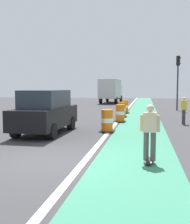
% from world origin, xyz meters
% --- Properties ---
extents(ground_plane, '(100.00, 100.00, 0.00)m').
position_xyz_m(ground_plane, '(0.00, 0.00, 0.00)').
color(ground_plane, '#38383A').
extents(bike_lane_strip, '(2.50, 80.00, 0.01)m').
position_xyz_m(bike_lane_strip, '(2.40, 12.00, 0.00)').
color(bike_lane_strip, '#387F60').
rests_on(bike_lane_strip, ground).
extents(lane_divider_stripe, '(0.20, 80.00, 0.01)m').
position_xyz_m(lane_divider_stripe, '(0.90, 12.00, 0.01)').
color(lane_divider_stripe, silver).
rests_on(lane_divider_stripe, ground).
extents(skateboarder_on_lane, '(0.57, 0.82, 1.69)m').
position_xyz_m(skateboarder_on_lane, '(2.78, 0.28, 0.91)').
color(skateboarder_on_lane, black).
rests_on(skateboarder_on_lane, ground).
extents(parked_suv_nearest, '(2.01, 4.64, 2.04)m').
position_xyz_m(parked_suv_nearest, '(-1.98, 4.85, 1.04)').
color(parked_suv_nearest, black).
rests_on(parked_suv_nearest, ground).
extents(traffic_barrel_front, '(0.73, 0.73, 1.09)m').
position_xyz_m(traffic_barrel_front, '(0.81, 5.85, 0.53)').
color(traffic_barrel_front, orange).
rests_on(traffic_barrel_front, ground).
extents(traffic_barrel_mid, '(0.73, 0.73, 1.09)m').
position_xyz_m(traffic_barrel_mid, '(1.08, 10.02, 0.53)').
color(traffic_barrel_mid, orange).
rests_on(traffic_barrel_mid, ground).
extents(traffic_barrel_back, '(0.73, 0.73, 1.09)m').
position_xyz_m(traffic_barrel_back, '(0.95, 13.03, 0.53)').
color(traffic_barrel_back, orange).
rests_on(traffic_barrel_back, ground).
extents(traffic_barrel_far, '(0.73, 0.73, 1.09)m').
position_xyz_m(traffic_barrel_far, '(0.96, 16.23, 0.53)').
color(traffic_barrel_far, orange).
rests_on(traffic_barrel_far, ground).
extents(delivery_truck_down_block, '(2.65, 7.70, 3.23)m').
position_xyz_m(delivery_truck_down_block, '(-2.11, 31.87, 1.85)').
color(delivery_truck_down_block, beige).
rests_on(delivery_truck_down_block, ground).
extents(traffic_light_corner, '(0.41, 0.32, 5.10)m').
position_xyz_m(traffic_light_corner, '(5.61, 19.92, 3.50)').
color(traffic_light_corner, '#2D2D2D').
rests_on(traffic_light_corner, ground).
extents(pedestrian_crossing, '(0.34, 0.20, 1.61)m').
position_xyz_m(pedestrian_crossing, '(4.88, 9.45, 0.86)').
color(pedestrian_crossing, '#33333D').
rests_on(pedestrian_crossing, ground).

